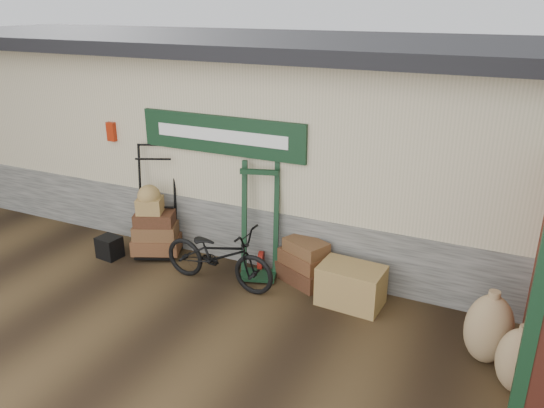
{
  "coord_description": "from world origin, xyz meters",
  "views": [
    {
      "loc": [
        3.49,
        -5.36,
        3.73
      ],
      "look_at": [
        0.53,
        0.9,
        1.06
      ],
      "focal_mm": 35.0,
      "sensor_mm": 36.0,
      "label": 1
    }
  ],
  "objects_px": {
    "green_barrow": "(260,221)",
    "bicycle": "(218,252)",
    "wicker_hamper": "(351,285)",
    "black_trunk": "(110,247)",
    "porter_trolley": "(156,200)",
    "suitcase_stack": "(304,260)"
  },
  "relations": [
    {
      "from": "green_barrow",
      "to": "bicycle",
      "type": "height_order",
      "value": "green_barrow"
    },
    {
      "from": "wicker_hamper",
      "to": "black_trunk",
      "type": "relative_size",
      "value": 2.43
    },
    {
      "from": "wicker_hamper",
      "to": "black_trunk",
      "type": "height_order",
      "value": "wicker_hamper"
    },
    {
      "from": "porter_trolley",
      "to": "suitcase_stack",
      "type": "bearing_deg",
      "value": -22.11
    },
    {
      "from": "porter_trolley",
      "to": "bicycle",
      "type": "height_order",
      "value": "porter_trolley"
    },
    {
      "from": "black_trunk",
      "to": "bicycle",
      "type": "distance_m",
      "value": 1.98
    },
    {
      "from": "bicycle",
      "to": "green_barrow",
      "type": "bearing_deg",
      "value": -34.18
    },
    {
      "from": "bicycle",
      "to": "black_trunk",
      "type": "bearing_deg",
      "value": 92.14
    },
    {
      "from": "porter_trolley",
      "to": "suitcase_stack",
      "type": "distance_m",
      "value": 2.51
    },
    {
      "from": "porter_trolley",
      "to": "black_trunk",
      "type": "xyz_separation_m",
      "value": [
        -0.55,
        -0.53,
        -0.69
      ]
    },
    {
      "from": "suitcase_stack",
      "to": "wicker_hamper",
      "type": "height_order",
      "value": "suitcase_stack"
    },
    {
      "from": "black_trunk",
      "to": "wicker_hamper",
      "type": "bearing_deg",
      "value": 4.48
    },
    {
      "from": "bicycle",
      "to": "suitcase_stack",
      "type": "bearing_deg",
      "value": -59.17
    },
    {
      "from": "suitcase_stack",
      "to": "black_trunk",
      "type": "bearing_deg",
      "value": -168.92
    },
    {
      "from": "porter_trolley",
      "to": "black_trunk",
      "type": "relative_size",
      "value": 5.11
    },
    {
      "from": "green_barrow",
      "to": "suitcase_stack",
      "type": "height_order",
      "value": "green_barrow"
    },
    {
      "from": "green_barrow",
      "to": "wicker_hamper",
      "type": "height_order",
      "value": "green_barrow"
    },
    {
      "from": "suitcase_stack",
      "to": "wicker_hamper",
      "type": "bearing_deg",
      "value": -20.6
    },
    {
      "from": "wicker_hamper",
      "to": "bicycle",
      "type": "distance_m",
      "value": 1.86
    },
    {
      "from": "wicker_hamper",
      "to": "black_trunk",
      "type": "xyz_separation_m",
      "value": [
        -3.78,
        -0.3,
        -0.1
      ]
    },
    {
      "from": "suitcase_stack",
      "to": "porter_trolley",
      "type": "bearing_deg",
      "value": -178.75
    },
    {
      "from": "porter_trolley",
      "to": "wicker_hamper",
      "type": "distance_m",
      "value": 3.29
    }
  ]
}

